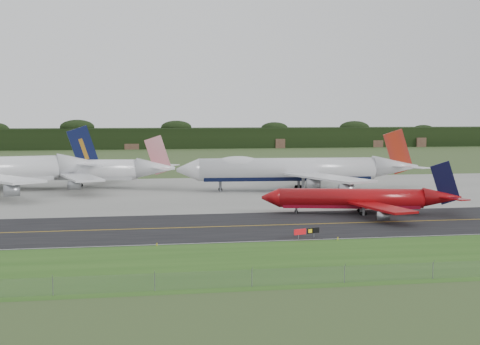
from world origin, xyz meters
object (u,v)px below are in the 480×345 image
object	(u,v)px
jet_red_737	(362,199)
jet_star_tail	(75,170)
jet_ba_747	(296,170)
taxiway_sign	(307,231)

from	to	relation	value
jet_red_737	jet_star_tail	bearing A→B (deg)	137.04
jet_red_737	jet_star_tail	size ratio (longest dim) A/B	0.73
jet_ba_747	jet_red_737	distance (m)	43.78
jet_star_tail	taxiway_sign	xyz separation A→B (m)	(45.16, -84.48, -3.86)
jet_red_737	taxiway_sign	size ratio (longest dim) A/B	8.65
jet_ba_747	taxiway_sign	distance (m)	70.29
jet_red_737	jet_ba_747	bearing A→B (deg)	94.54
jet_ba_747	taxiway_sign	bearing A→B (deg)	-102.67
jet_red_737	taxiway_sign	world-z (taller)	jet_red_737
jet_star_tail	jet_ba_747	bearing A→B (deg)	-14.84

